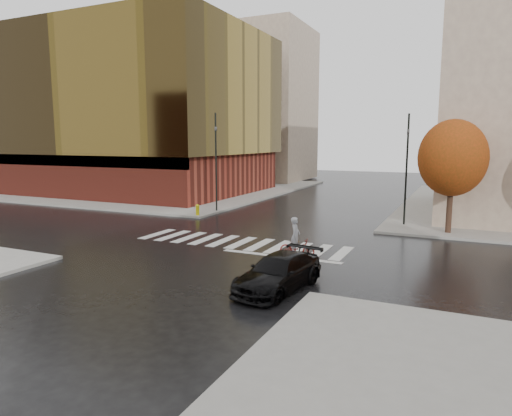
{
  "coord_description": "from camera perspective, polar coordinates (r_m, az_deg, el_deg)",
  "views": [
    {
      "loc": [
        10.81,
        -20.89,
        5.48
      ],
      "look_at": [
        1.03,
        0.2,
        2.0
      ],
      "focal_mm": 32.0,
      "sensor_mm": 36.0,
      "label": 1
    }
  ],
  "objects": [
    {
      "name": "traffic_light_nw",
      "position": [
        34.49,
        -5.03,
        6.55
      ],
      "size": [
        0.22,
        0.2,
        7.31
      ],
      "rotation": [
        0.0,
        0.0,
        -1.86
      ],
      "color": "black",
      "rests_on": "sidewalk_nw"
    },
    {
      "name": "traffic_light_ne",
      "position": [
        30.12,
        18.33,
        5.39
      ],
      "size": [
        0.18,
        0.2,
        6.94
      ],
      "rotation": [
        0.0,
        0.0,
        3.41
      ],
      "color": "black",
      "rests_on": "sidewalk_ne"
    },
    {
      "name": "building_nw_far",
      "position": [
        63.96,
        0.04,
        12.7
      ],
      "size": [
        14.0,
        12.0,
        20.0
      ],
      "primitive_type": "cube",
      "color": "gray",
      "rests_on": "sidewalk_nw"
    },
    {
      "name": "office_glass",
      "position": [
        50.95,
        -15.56,
        11.36
      ],
      "size": [
        27.0,
        19.0,
        16.0
      ],
      "color": "maroon",
      "rests_on": "sidewalk_nw"
    },
    {
      "name": "manhole",
      "position": [
        24.95,
        4.84,
        -4.19
      ],
      "size": [
        0.62,
        0.62,
        0.01
      ],
      "primitive_type": "cylinder",
      "rotation": [
        0.0,
        0.0,
        0.13
      ],
      "color": "#443018",
      "rests_on": "ground"
    },
    {
      "name": "tree_ne_a",
      "position": [
        28.32,
        23.36,
        5.75
      ],
      "size": [
        3.8,
        3.8,
        6.5
      ],
      "color": "black",
      "rests_on": "sidewalk_ne"
    },
    {
      "name": "crosswalk",
      "position": [
        24.58,
        -1.88,
        -4.36
      ],
      "size": [
        12.0,
        3.0,
        0.01
      ],
      "primitive_type": "cube",
      "color": "silver",
      "rests_on": "ground"
    },
    {
      "name": "sedan",
      "position": [
        16.94,
        2.83,
        -8.07
      ],
      "size": [
        2.47,
        4.67,
        1.29
      ],
      "primitive_type": "imported",
      "rotation": [
        0.0,
        0.0,
        -0.15
      ],
      "color": "black",
      "rests_on": "ground"
    },
    {
      "name": "ground",
      "position": [
        24.15,
        -2.42,
        -4.61
      ],
      "size": [
        120.0,
        120.0,
        0.0
      ],
      "primitive_type": "plane",
      "color": "black",
      "rests_on": "ground"
    },
    {
      "name": "fire_hydrant",
      "position": [
        32.77,
        -7.32,
        -0.15
      ],
      "size": [
        0.28,
        0.28,
        0.79
      ],
      "color": "#C4B70B",
      "rests_on": "sidewalk_nw"
    },
    {
      "name": "cyclist",
      "position": [
        21.67,
        5.09,
        -4.41
      ],
      "size": [
        1.72,
        0.78,
        1.89
      ],
      "rotation": [
        0.0,
        0.0,
        1.69
      ],
      "color": "maroon",
      "rests_on": "ground"
    },
    {
      "name": "sidewalk_nw",
      "position": [
        52.87,
        -12.27,
        2.45
      ],
      "size": [
        30.0,
        30.0,
        0.15
      ],
      "primitive_type": "cube",
      "color": "gray",
      "rests_on": "ground"
    }
  ]
}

